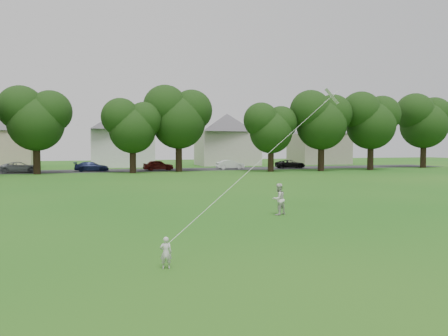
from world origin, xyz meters
name	(u,v)px	position (x,y,z in m)	size (l,w,h in m)	color
ground	(226,244)	(0.00, 0.00, 0.00)	(160.00, 160.00, 0.00)	#185A14
street	(127,170)	(0.00, 42.00, 0.01)	(90.00, 7.00, 0.01)	#2D2D30
toddler	(166,253)	(-2.28, -2.28, 0.41)	(0.30, 0.20, 0.82)	silver
older_boy	(279,199)	(3.92, 4.77, 0.71)	(0.69, 0.54, 1.42)	silver
kite	(274,148)	(2.31, 1.54, 3.02)	(5.02, 4.36, 12.88)	white
tree_row	(163,115)	(3.53, 36.24, 6.51)	(83.44, 9.80, 10.60)	black
parked_cars	(100,166)	(-3.25, 41.00, 0.61)	(56.58, 2.46, 1.28)	black
house_row	(123,134)	(0.17, 52.00, 4.76)	(76.92, 13.43, 9.77)	beige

